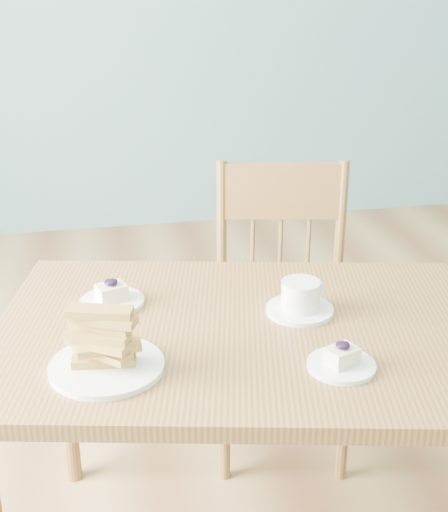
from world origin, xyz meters
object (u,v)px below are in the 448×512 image
(dining_chair, at_px, (282,311))
(cheesecake_plate_far, at_px, (112,298))
(cheesecake_plate_near, at_px, (342,361))
(coffee_cup, at_px, (301,299))
(dining_table, at_px, (281,354))
(biscotti_plate, at_px, (105,348))

(dining_chair, height_order, cheesecake_plate_far, dining_chair)
(cheesecake_plate_near, relative_size, coffee_cup, 0.88)
(dining_chair, bearing_deg, dining_table, -95.03)
(dining_table, distance_m, cheesecake_plate_near, 0.21)
(dining_table, xyz_separation_m, biscotti_plate, (-0.39, -0.10, 0.12))
(cheesecake_plate_near, bearing_deg, cheesecake_plate_far, 139.09)
(cheesecake_plate_far, distance_m, biscotti_plate, 0.29)
(dining_table, distance_m, dining_chair, 0.55)
(dining_chair, bearing_deg, cheesecake_plate_far, -136.89)
(cheesecake_plate_far, bearing_deg, biscotti_plate, -95.18)
(coffee_cup, distance_m, biscotti_plate, 0.48)
(cheesecake_plate_near, xyz_separation_m, cheesecake_plate_far, (-0.43, 0.38, 0.00))
(dining_table, relative_size, cheesecake_plate_far, 9.27)
(cheesecake_plate_far, xyz_separation_m, coffee_cup, (0.42, -0.13, 0.02))
(dining_table, height_order, cheesecake_plate_near, cheesecake_plate_near)
(dining_table, bearing_deg, biscotti_plate, -153.50)
(coffee_cup, bearing_deg, cheesecake_plate_near, -108.55)
(dining_table, bearing_deg, coffee_cup, 58.58)
(dining_table, relative_size, biscotti_plate, 6.10)
(dining_chair, xyz_separation_m, coffee_cup, (-0.09, -0.44, 0.26))
(cheesecake_plate_far, height_order, biscotti_plate, biscotti_plate)
(cheesecake_plate_far, bearing_deg, coffee_cup, -16.73)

